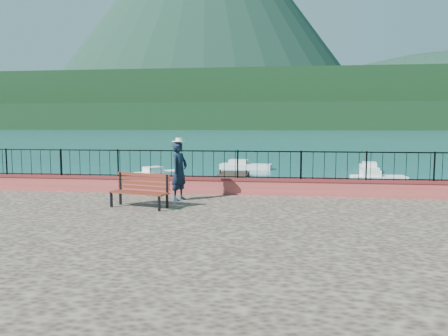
% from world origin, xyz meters
% --- Properties ---
extents(ground, '(2000.00, 2000.00, 0.00)m').
position_xyz_m(ground, '(0.00, 0.00, 0.00)').
color(ground, '#19596B').
rests_on(ground, ground).
extents(parapet, '(28.00, 0.46, 0.58)m').
position_xyz_m(parapet, '(0.00, 3.70, 1.49)').
color(parapet, '#B54941').
rests_on(parapet, promenade).
extents(railing, '(27.00, 0.05, 0.95)m').
position_xyz_m(railing, '(0.00, 3.70, 2.25)').
color(railing, black).
rests_on(railing, parapet).
extents(dock, '(2.00, 16.00, 0.30)m').
position_xyz_m(dock, '(-2.00, 12.00, 0.15)').
color(dock, '#2D231C').
rests_on(dock, ground).
extents(far_forest, '(900.00, 60.00, 18.00)m').
position_xyz_m(far_forest, '(0.00, 300.00, 9.00)').
color(far_forest, black).
rests_on(far_forest, ground).
extents(foothills, '(900.00, 120.00, 44.00)m').
position_xyz_m(foothills, '(0.00, 360.00, 22.00)').
color(foothills, black).
rests_on(foothills, ground).
extents(volcano, '(560.00, 560.00, 380.00)m').
position_xyz_m(volcano, '(-120.00, 700.00, 190.00)').
color(volcano, '#142D23').
rests_on(volcano, ground).
extents(park_bench, '(1.90, 1.04, 1.01)m').
position_xyz_m(park_bench, '(-2.95, 0.83, 1.50)').
color(park_bench, black).
rests_on(park_bench, promenade).
extents(person, '(0.68, 0.82, 1.92)m').
position_xyz_m(person, '(-2.07, 2.24, 2.16)').
color(person, black).
rests_on(person, promenade).
extents(hat, '(0.44, 0.44, 0.12)m').
position_xyz_m(hat, '(-2.07, 2.24, 3.18)').
color(hat, white).
rests_on(hat, person).
extents(boat_0, '(4.13, 1.63, 0.80)m').
position_xyz_m(boat_0, '(-3.25, 8.87, 0.40)').
color(boat_0, silver).
rests_on(boat_0, ground).
extents(boat_2, '(3.40, 1.47, 0.80)m').
position_xyz_m(boat_2, '(7.41, 16.94, 0.40)').
color(boat_2, white).
rests_on(boat_2, ground).
extents(boat_3, '(3.19, 3.26, 0.80)m').
position_xyz_m(boat_3, '(-7.13, 17.73, 0.40)').
color(boat_3, silver).
rests_on(boat_3, ground).
extents(boat_4, '(4.35, 1.83, 0.80)m').
position_xyz_m(boat_4, '(-1.61, 24.31, 0.40)').
color(boat_4, silver).
rests_on(boat_4, ground).
extents(boat_5, '(1.78, 4.29, 0.80)m').
position_xyz_m(boat_5, '(8.13, 23.80, 0.40)').
color(boat_5, silver).
rests_on(boat_5, ground).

